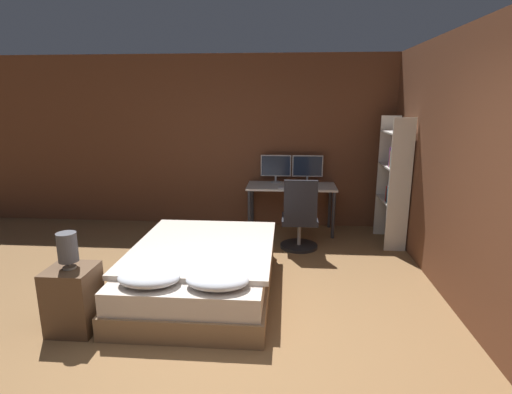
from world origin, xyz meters
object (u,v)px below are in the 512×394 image
Objects in this scene: bed at (202,270)px; office_chair at (300,222)px; nightstand at (74,299)px; monitor_right at (308,167)px; monitor_left at (276,167)px; bedside_lamp at (67,248)px; keyboard at (292,188)px; desk at (291,191)px; computer_mouse at (311,187)px; bookshelf at (395,177)px.

office_chair is (1.07, 1.35, 0.15)m from bed.
monitor_right is at bearing 54.99° from nightstand.
monitor_left is 0.47× the size of office_chair.
monitor_left is at bearing 61.55° from bedside_lamp.
monitor_left is 0.54m from keyboard.
monitor_right is 0.54m from keyboard.
nightstand is 0.44× the size of desk.
office_chair reaches higher than computer_mouse.
monitor_left is 1.78m from bookshelf.
monitor_right is (0.49, 0.00, 0.00)m from monitor_left.
keyboard is 0.39× the size of office_chair.
keyboard is (1.94, 2.70, -0.03)m from bedside_lamp.
nightstand is 3.53m from computer_mouse.
office_chair is at bearing -107.56° from computer_mouse.
keyboard reaches higher than bed.
bookshelf is at bearing -11.89° from computer_mouse.
bookshelf reaches higher than monitor_right.
monitor_right is 1.34m from bookshelf.
bedside_lamp reaches higher than keyboard.
monitor_left is at bearing 139.73° from desk.
office_chair reaches higher than desk.
monitor_right is 0.48m from computer_mouse.
nightstand is 2.97m from office_chair.
computer_mouse is (2.22, 2.70, -0.02)m from bedside_lamp.
bookshelf is at bearing -9.53° from keyboard.
monitor_right is 1.20× the size of keyboard.
nightstand is 0.33× the size of bookshelf.
desk is 2.85× the size of monitor_left.
bed is 2.52m from monitor_left.
computer_mouse is at bearing -84.57° from monitor_right.
bookshelf is (1.17, -0.65, -0.01)m from monitor_right.
desk reaches higher than bed.
keyboard is at bearing -120.75° from monitor_right.
monitor_left is at bearing 180.00° from monitor_right.
nightstand is 0.48m from bedside_lamp.
office_chair is at bearing -81.41° from desk.
computer_mouse is (1.24, 1.89, 0.51)m from bed.
desk is at bearing -139.73° from monitor_right.
office_chair is at bearing 46.43° from nightstand.
nightstand is at bearing -125.01° from monitor_right.
bed is 2.05× the size of office_chair.
desk is 0.80m from office_chair.
monitor_right is 0.47× the size of office_chair.
computer_mouse is at bearing -35.70° from desk.
monitor_right reaches higher than desk.
monitor_right is 0.26× the size of bookshelf.
bed is 4.34× the size of monitor_right.
bedside_lamp is (-0.00, 0.00, 0.48)m from nightstand.
bedside_lamp is at bearing -140.54° from bed.
office_chair is 1.46m from bookshelf.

